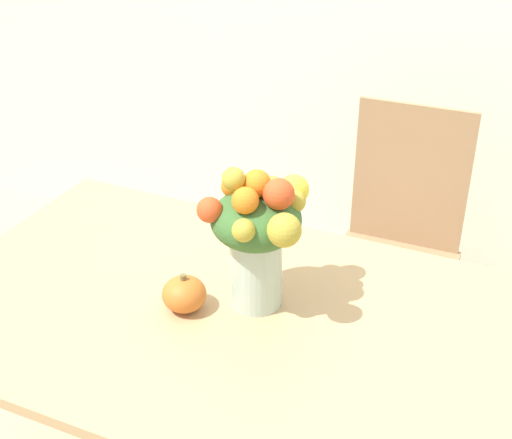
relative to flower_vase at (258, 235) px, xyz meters
name	(u,v)px	position (x,y,z in m)	size (l,w,h in m)	color
dining_table	(220,339)	(-0.08, -0.06, -0.29)	(1.47, 0.93, 0.77)	tan
flower_vase	(258,235)	(0.00, 0.00, 0.00)	(0.26, 0.26, 0.38)	#B2CCBC
pumpkin	(184,294)	(-0.15, -0.10, -0.15)	(0.11, 0.11, 0.10)	orange
dining_chair_near_window	(396,248)	(0.18, 0.80, -0.46)	(0.43, 0.43, 1.00)	#9E7A56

